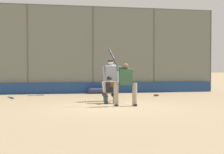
{
  "coord_description": "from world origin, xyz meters",
  "views": [
    {
      "loc": [
        2.03,
        11.14,
        1.4
      ],
      "look_at": [
        -0.14,
        -1.0,
        1.05
      ],
      "focal_mm": 50.0,
      "sensor_mm": 36.0,
      "label": 1
    }
  ],
  "objects": [
    {
      "name": "spare_bat_near_backstop",
      "position": [
        3.17,
        -5.06,
        0.03
      ],
      "size": [
        0.8,
        0.1,
        0.07
      ],
      "rotation": [
        0.0,
        0.0,
        0.06
      ],
      "color": "black",
      "rests_on": "ground_plane"
    },
    {
      "name": "umpire_home",
      "position": [
        -0.23,
        -1.87,
        0.95
      ],
      "size": [
        0.72,
        0.43,
        1.76
      ],
      "rotation": [
        0.0,
        0.0,
        0.01
      ],
      "color": "gray",
      "rests_on": "ground_plane"
    },
    {
      "name": "catcher_behind_plate",
      "position": [
        -0.06,
        -1.05,
        0.57
      ],
      "size": [
        0.58,
        0.69,
        1.09
      ],
      "rotation": [
        0.0,
        0.0,
        0.07
      ],
      "color": "#333333",
      "rests_on": "ground_plane"
    },
    {
      "name": "equipment_bag_dugout_side",
      "position": [
        -0.32,
        -5.84,
        0.16
      ],
      "size": [
        1.36,
        0.31,
        0.31
      ],
      "color": "navy",
      "rests_on": "ground_plane"
    },
    {
      "name": "bleachers_beyond",
      "position": [
        -2.13,
        -9.15,
        0.59
      ],
      "size": [
        9.98,
        3.05,
        1.8
      ],
      "color": "slate",
      "rests_on": "ground_plane"
    },
    {
      "name": "backstop_fence",
      "position": [
        0.0,
        -6.29,
        2.53
      ],
      "size": [
        14.34,
        0.08,
        4.89
      ],
      "color": "#515651",
      "rests_on": "ground_plane"
    },
    {
      "name": "batter_at_plate",
      "position": [
        -0.46,
        -0.03,
        0.86
      ],
      "size": [
        1.03,
        0.59,
        2.14
      ],
      "rotation": [
        0.0,
        0.0,
        0.03
      ],
      "color": "gray",
      "rests_on": "ground_plane"
    },
    {
      "name": "padding_wall",
      "position": [
        0.0,
        -6.19,
        0.29
      ],
      "size": [
        13.97,
        0.18,
        0.59
      ],
      "primitive_type": "cube",
      "color": "navy",
      "rests_on": "ground_plane"
    },
    {
      "name": "fielding_glove_on_dirt",
      "position": [
        -2.89,
        -3.79,
        0.05
      ],
      "size": [
        0.28,
        0.22,
        0.1
      ],
      "color": "#56331E",
      "rests_on": "ground_plane"
    },
    {
      "name": "home_plate_marker",
      "position": [
        0.0,
        0.0,
        0.01
      ],
      "size": [
        0.43,
        0.43,
        0.01
      ],
      "primitive_type": "cube",
      "color": "white",
      "rests_on": "ground_plane"
    },
    {
      "name": "spare_bat_by_padding",
      "position": [
        4.08,
        -3.82,
        0.03
      ],
      "size": [
        0.4,
        0.85,
        0.07
      ],
      "rotation": [
        0.0,
        0.0,
        1.97
      ],
      "color": "black",
      "rests_on": "ground_plane"
    },
    {
      "name": "ground_plane",
      "position": [
        0.0,
        0.0,
        0.0
      ],
      "size": [
        160.0,
        160.0,
        0.0
      ],
      "primitive_type": "plane",
      "color": "tan"
    },
    {
      "name": "baseball_loose",
      "position": [
        0.76,
        -2.44,
        0.04
      ],
      "size": [
        0.07,
        0.07,
        0.07
      ],
      "primitive_type": "sphere",
      "color": "white",
      "rests_on": "ground_plane"
    }
  ]
}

